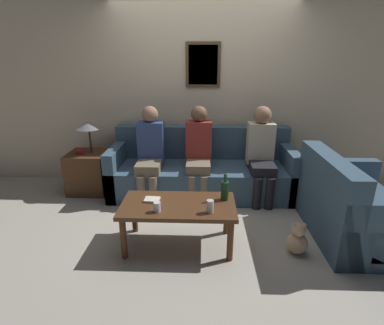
# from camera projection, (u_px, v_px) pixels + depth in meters

# --- Properties ---
(ground_plane) EXTENTS (16.00, 16.00, 0.00)m
(ground_plane) POSITION_uv_depth(u_px,v_px,m) (201.00, 208.00, 3.76)
(ground_plane) COLOR #ADA899
(wall_back) EXTENTS (9.00, 0.08, 2.60)m
(wall_back) POSITION_uv_depth(u_px,v_px,m) (203.00, 94.00, 4.28)
(wall_back) COLOR beige
(wall_back) RESTS_ON ground_plane
(couch_main) EXTENTS (2.46, 0.89, 0.88)m
(couch_main) POSITION_uv_depth(u_px,v_px,m) (202.00, 171.00, 4.17)
(couch_main) COLOR #385166
(couch_main) RESTS_ON ground_plane
(couch_side) EXTENTS (0.89, 1.24, 0.88)m
(couch_side) POSITION_uv_depth(u_px,v_px,m) (352.00, 210.00, 3.10)
(couch_side) COLOR #385166
(couch_side) RESTS_ON ground_plane
(coffee_table) EXTENTS (1.11, 0.58, 0.46)m
(coffee_table) POSITION_uv_depth(u_px,v_px,m) (178.00, 210.00, 2.92)
(coffee_table) COLOR #4C2D19
(coffee_table) RESTS_ON ground_plane
(side_table_with_lamp) EXTENTS (0.52, 0.52, 1.00)m
(side_table_with_lamp) POSITION_uv_depth(u_px,v_px,m) (89.00, 169.00, 4.18)
(side_table_with_lamp) COLOR #4C2D19
(side_table_with_lamp) RESTS_ON ground_plane
(wine_bottle) EXTENTS (0.08, 0.08, 0.27)m
(wine_bottle) POSITION_uv_depth(u_px,v_px,m) (225.00, 190.00, 2.95)
(wine_bottle) COLOR #19421E
(wine_bottle) RESTS_ON coffee_table
(drinking_glass) EXTENTS (0.07, 0.07, 0.09)m
(drinking_glass) POSITION_uv_depth(u_px,v_px,m) (157.00, 207.00, 2.73)
(drinking_glass) COLOR silver
(drinking_glass) RESTS_ON coffee_table
(book_stack) EXTENTS (0.15, 0.13, 0.02)m
(book_stack) POSITION_uv_depth(u_px,v_px,m) (152.00, 200.00, 2.96)
(book_stack) COLOR beige
(book_stack) RESTS_ON coffee_table
(soda_can) EXTENTS (0.07, 0.07, 0.12)m
(soda_can) POSITION_uv_depth(u_px,v_px,m) (210.00, 206.00, 2.71)
(soda_can) COLOR #BCBCC1
(soda_can) RESTS_ON coffee_table
(person_left) EXTENTS (0.34, 0.60, 1.21)m
(person_left) POSITION_uv_depth(u_px,v_px,m) (150.00, 150.00, 3.91)
(person_left) COLOR #756651
(person_left) RESTS_ON ground_plane
(person_middle) EXTENTS (0.34, 0.59, 1.21)m
(person_middle) POSITION_uv_depth(u_px,v_px,m) (199.00, 150.00, 3.91)
(person_middle) COLOR #756651
(person_middle) RESTS_ON ground_plane
(person_right) EXTENTS (0.34, 0.60, 1.22)m
(person_right) POSITION_uv_depth(u_px,v_px,m) (261.00, 151.00, 3.86)
(person_right) COLOR black
(person_right) RESTS_ON ground_plane
(teddy_bear) EXTENTS (0.21, 0.21, 0.32)m
(teddy_bear) POSITION_uv_depth(u_px,v_px,m) (297.00, 240.00, 2.87)
(teddy_bear) COLOR tan
(teddy_bear) RESTS_ON ground_plane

